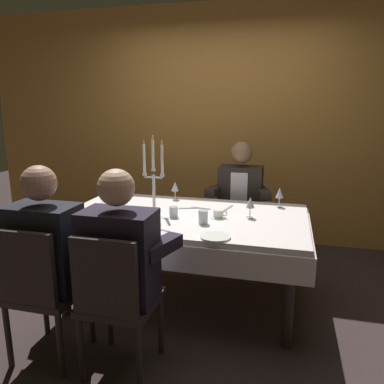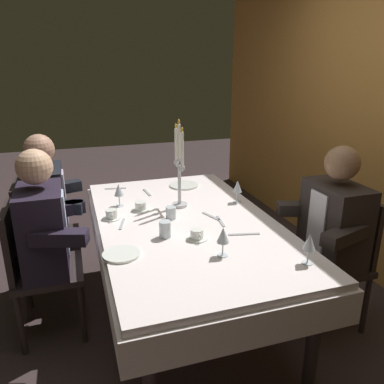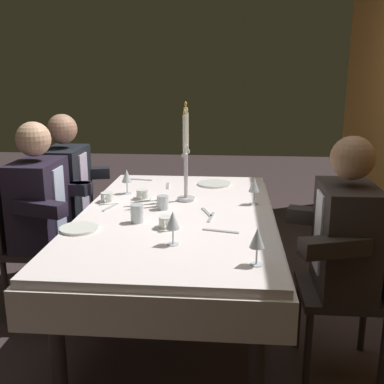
% 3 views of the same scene
% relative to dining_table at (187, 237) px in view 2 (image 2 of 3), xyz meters
% --- Properties ---
extents(ground_plane, '(12.00, 12.00, 0.00)m').
position_rel_dining_table_xyz_m(ground_plane, '(0.00, 0.00, -0.62)').
color(ground_plane, '#382B2C').
extents(dining_table, '(1.94, 1.14, 0.74)m').
position_rel_dining_table_xyz_m(dining_table, '(0.00, 0.00, 0.00)').
color(dining_table, white).
rests_on(dining_table, ground_plane).
extents(candelabra, '(0.19, 0.11, 0.61)m').
position_rel_dining_table_xyz_m(candelabra, '(-0.26, 0.03, 0.37)').
color(candelabra, silver).
rests_on(candelabra, dining_table).
extents(dinner_plate_0, '(0.24, 0.24, 0.01)m').
position_rel_dining_table_xyz_m(dinner_plate_0, '(-0.69, 0.19, 0.13)').
color(dinner_plate_0, white).
rests_on(dinner_plate_0, dining_table).
extents(dinner_plate_1, '(0.20, 0.20, 0.01)m').
position_rel_dining_table_xyz_m(dinner_plate_1, '(0.35, -0.47, 0.13)').
color(dinner_plate_1, white).
rests_on(dinner_plate_1, dining_table).
extents(wine_glass_0, '(0.07, 0.07, 0.16)m').
position_rel_dining_table_xyz_m(wine_glass_0, '(0.51, 0.04, 0.23)').
color(wine_glass_0, silver).
rests_on(wine_glass_0, dining_table).
extents(wine_glass_1, '(0.07, 0.07, 0.16)m').
position_rel_dining_table_xyz_m(wine_glass_1, '(-0.39, -0.38, 0.23)').
color(wine_glass_1, silver).
rests_on(wine_glass_1, dining_table).
extents(wine_glass_2, '(0.07, 0.07, 0.16)m').
position_rel_dining_table_xyz_m(wine_glass_2, '(-0.21, 0.45, 0.24)').
color(wine_glass_2, silver).
rests_on(wine_glass_2, dining_table).
extents(wine_glass_3, '(0.07, 0.07, 0.16)m').
position_rel_dining_table_xyz_m(wine_glass_3, '(0.72, 0.42, 0.23)').
color(wine_glass_3, silver).
rests_on(wine_glass_3, dining_table).
extents(water_tumbler_0, '(0.07, 0.07, 0.10)m').
position_rel_dining_table_xyz_m(water_tumbler_0, '(0.20, -0.19, 0.17)').
color(water_tumbler_0, silver).
rests_on(water_tumbler_0, dining_table).
extents(water_tumbler_1, '(0.07, 0.07, 0.08)m').
position_rel_dining_table_xyz_m(water_tumbler_1, '(-0.06, -0.09, 0.16)').
color(water_tumbler_1, silver).
rests_on(water_tumbler_1, dining_table).
extents(coffee_cup_0, '(0.13, 0.12, 0.06)m').
position_rel_dining_table_xyz_m(coffee_cup_0, '(0.28, -0.02, 0.15)').
color(coffee_cup_0, white).
rests_on(coffee_cup_0, dining_table).
extents(coffee_cup_1, '(0.13, 0.12, 0.06)m').
position_rel_dining_table_xyz_m(coffee_cup_1, '(-0.26, -0.25, 0.15)').
color(coffee_cup_1, white).
rests_on(coffee_cup_1, dining_table).
extents(coffee_cup_2, '(0.13, 0.12, 0.06)m').
position_rel_dining_table_xyz_m(coffee_cup_2, '(-0.18, -0.46, 0.15)').
color(coffee_cup_2, white).
rests_on(coffee_cup_2, dining_table).
extents(knife_0, '(0.06, 0.19, 0.01)m').
position_rel_dining_table_xyz_m(knife_0, '(0.31, 0.26, 0.12)').
color(knife_0, '#B7B7BC').
rests_on(knife_0, dining_table).
extents(spoon_1, '(0.17, 0.04, 0.01)m').
position_rel_dining_table_xyz_m(spoon_1, '(0.09, 0.20, 0.12)').
color(spoon_1, '#B7B7BC').
rests_on(spoon_1, dining_table).
extents(fork_2, '(0.05, 0.17, 0.01)m').
position_rel_dining_table_xyz_m(fork_2, '(-0.79, -0.36, 0.12)').
color(fork_2, '#B7B7BC').
rests_on(fork_2, dining_table).
extents(fork_3, '(0.17, 0.04, 0.01)m').
position_rel_dining_table_xyz_m(fork_3, '(-0.62, -0.13, 0.12)').
color(fork_3, '#B7B7BC').
rests_on(fork_3, dining_table).
extents(fork_4, '(0.17, 0.06, 0.01)m').
position_rel_dining_table_xyz_m(fork_4, '(-0.06, -0.41, 0.12)').
color(fork_4, '#B7B7BC').
rests_on(fork_4, dining_table).
extents(spoon_5, '(0.17, 0.07, 0.01)m').
position_rel_dining_table_xyz_m(spoon_5, '(-0.01, 0.17, 0.12)').
color(spoon_5, '#B7B7BC').
rests_on(spoon_5, dining_table).
extents(seated_diner_0, '(0.63, 0.48, 1.24)m').
position_rel_dining_table_xyz_m(seated_diner_0, '(-0.63, -0.89, 0.11)').
color(seated_diner_0, '#2E2424').
rests_on(seated_diner_0, ground_plane).
extents(seated_diner_1, '(0.63, 0.48, 1.24)m').
position_rel_dining_table_xyz_m(seated_diner_1, '(-0.14, -0.89, 0.11)').
color(seated_diner_1, '#2E2424').
rests_on(seated_diner_1, ground_plane).
extents(seated_diner_2, '(0.63, 0.48, 1.24)m').
position_rel_dining_table_xyz_m(seated_diner_2, '(0.34, 0.89, 0.11)').
color(seated_diner_2, '#2E2424').
rests_on(seated_diner_2, ground_plane).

